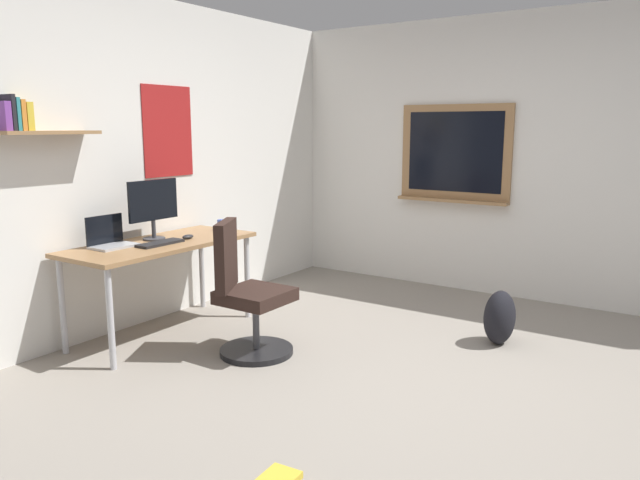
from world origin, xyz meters
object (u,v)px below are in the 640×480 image
Objects in this scene: desk at (161,251)px; keyboard at (160,243)px; coffee_mug at (222,225)px; laptop at (110,239)px; computer_mouse at (188,237)px; office_chair at (247,298)px; monitor_primary at (153,205)px; backpack at (500,317)px.

desk is 0.14m from keyboard.
desk is 16.19× the size of coffee_mug.
desk is at bearing 177.27° from coffee_mug.
keyboard is (0.26, -0.23, -0.04)m from laptop.
coffee_mug is (0.44, 0.05, 0.03)m from computer_mouse.
office_chair is at bearing -103.10° from computer_mouse.
computer_mouse is at bearing -173.51° from coffee_mug.
keyboard is at bearing 180.00° from computer_mouse.
monitor_primary is at bearing 58.91° from keyboard.
office_chair reaches higher than backpack.
backpack is at bearing -58.90° from keyboard.
desk is at bearing 118.73° from backpack.
coffee_mug reaches higher than keyboard.
keyboard is 2.57m from backpack.
backpack is (0.58, -2.21, -0.57)m from coffee_mug.
coffee_mug reaches higher than computer_mouse.
backpack is at bearing -61.27° from desk.
laptop is at bearing 156.64° from computer_mouse.
coffee_mug is (0.61, -0.14, -0.22)m from monitor_primary.
computer_mouse is (0.17, -0.19, -0.25)m from monitor_primary.
desk is 4.03× the size of keyboard.
keyboard is 0.72m from coffee_mug.
backpack is (1.19, -1.42, -0.21)m from office_chair.
coffee_mug is 2.35m from backpack.
keyboard is (-0.11, -0.19, -0.26)m from monitor_primary.
coffee_mug is at bearing -10.61° from laptop.
desk is 0.85m from office_chair.
keyboard is at bearing -41.85° from laptop.
laptop is 0.35m from keyboard.
office_chair is 9.13× the size of computer_mouse.
laptop is 2.91m from backpack.
monitor_primary is at bearing 70.39° from desk.
coffee_mug reaches higher than desk.
office_chair reaches higher than keyboard.
computer_mouse is (0.54, -0.23, -0.04)m from laptop.
coffee_mug is at bearing 6.49° from computer_mouse.
monitor_primary is at bearing 132.24° from computer_mouse.
monitor_primary is 1.25× the size of keyboard.
office_chair is at bearing -127.86° from coffee_mug.
backpack is at bearing -75.24° from coffee_mug.
laptop is (-0.34, 0.15, 0.12)m from desk.
laptop is 0.77× the size of backpack.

